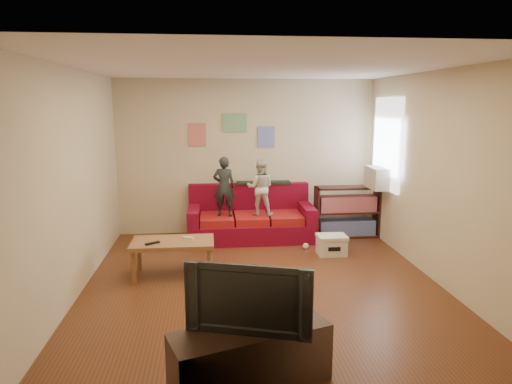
{
  "coord_description": "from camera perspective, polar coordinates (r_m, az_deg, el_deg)",
  "views": [
    {
      "loc": [
        -0.64,
        -5.49,
        2.28
      ],
      "look_at": [
        0.0,
        0.8,
        1.05
      ],
      "focal_mm": 32.0,
      "sensor_mm": 36.0,
      "label": 1
    }
  ],
  "objects": [
    {
      "name": "room_shell",
      "position": [
        5.61,
        0.83,
        1.46
      ],
      "size": [
        4.52,
        5.02,
        2.72
      ],
      "color": "#5E301B",
      "rests_on": "ground"
    },
    {
      "name": "sofa",
      "position": [
        7.85,
        -0.69,
        -3.53
      ],
      "size": [
        2.11,
        0.97,
        0.93
      ],
      "color": "maroon",
      "rests_on": "ground"
    },
    {
      "name": "child_a",
      "position": [
        7.52,
        -4.02,
        0.68
      ],
      "size": [
        0.39,
        0.28,
        0.99
      ],
      "primitive_type": "imported",
      "rotation": [
        0.0,
        0.0,
        3.01
      ],
      "color": "#212628",
      "rests_on": "sofa"
    },
    {
      "name": "child_b",
      "position": [
        7.56,
        0.53,
        0.56
      ],
      "size": [
        0.51,
        0.43,
        0.93
      ],
      "primitive_type": "imported",
      "rotation": [
        0.0,
        0.0,
        2.96
      ],
      "color": "beige",
      "rests_on": "sofa"
    },
    {
      "name": "coffee_table",
      "position": [
        6.21,
        -10.35,
        -6.61
      ],
      "size": [
        1.09,
        0.6,
        0.49
      ],
      "color": "#92613B",
      "rests_on": "ground"
    },
    {
      "name": "remote",
      "position": [
        6.1,
        -12.82,
        -6.25
      ],
      "size": [
        0.19,
        0.15,
        0.02
      ],
      "primitive_type": "cube",
      "rotation": [
        0.0,
        0.0,
        0.6
      ],
      "color": "black",
      "rests_on": "coffee_table"
    },
    {
      "name": "game_controller",
      "position": [
        6.22,
        -8.5,
        -5.71
      ],
      "size": [
        0.15,
        0.09,
        0.03
      ],
      "primitive_type": "cube",
      "rotation": [
        0.0,
        0.0,
        -0.37
      ],
      "color": "silver",
      "rests_on": "coffee_table"
    },
    {
      "name": "bookshelf",
      "position": [
        8.06,
        11.26,
        -2.76
      ],
      "size": [
        1.1,
        0.33,
        0.88
      ],
      "color": "black",
      "rests_on": "ground"
    },
    {
      "name": "window",
      "position": [
        7.72,
        16.04,
        5.82
      ],
      "size": [
        0.04,
        1.08,
        1.48
      ],
      "primitive_type": "cube",
      "color": "white",
      "rests_on": "room_shell"
    },
    {
      "name": "ac_unit",
      "position": [
        7.74,
        15.0,
        1.71
      ],
      "size": [
        0.28,
        0.55,
        0.35
      ],
      "primitive_type": "cube",
      "color": "#B7B2A3",
      "rests_on": "window"
    },
    {
      "name": "artwork_left",
      "position": [
        8.0,
        -7.35,
        7.11
      ],
      "size": [
        0.3,
        0.01,
        0.4
      ],
      "primitive_type": "cube",
      "color": "#D87266",
      "rests_on": "room_shell"
    },
    {
      "name": "artwork_center",
      "position": [
        8.0,
        -2.68,
        8.62
      ],
      "size": [
        0.42,
        0.01,
        0.32
      ],
      "primitive_type": "cube",
      "color": "#72B27F",
      "rests_on": "room_shell"
    },
    {
      "name": "artwork_right",
      "position": [
        8.06,
        1.27,
        6.87
      ],
      "size": [
        0.3,
        0.01,
        0.38
      ],
      "primitive_type": "cube",
      "color": "#727FCC",
      "rests_on": "room_shell"
    },
    {
      "name": "file_box",
      "position": [
        7.12,
        9.43,
        -6.52
      ],
      "size": [
        0.44,
        0.34,
        0.31
      ],
      "color": "white",
      "rests_on": "ground"
    },
    {
      "name": "tv_stand",
      "position": [
        3.96,
        -0.67,
        -19.91
      ],
      "size": [
        1.38,
        0.83,
        0.49
      ],
      "primitive_type": "cube",
      "rotation": [
        0.0,
        0.0,
        0.33
      ],
      "color": "#3C2820",
      "rests_on": "ground"
    },
    {
      "name": "television",
      "position": [
        3.71,
        -0.69,
        -12.79
      ],
      "size": [
        1.0,
        0.42,
        0.58
      ],
      "primitive_type": "imported",
      "rotation": [
        0.0,
        0.0,
        -0.3
      ],
      "color": "black",
      "rests_on": "tv_stand"
    },
    {
      "name": "tissue",
      "position": [
        7.35,
        6.23,
        -6.74
      ],
      "size": [
        0.12,
        0.12,
        0.1
      ],
      "primitive_type": "sphere",
      "rotation": [
        0.0,
        0.0,
        0.2
      ],
      "color": "silver",
      "rests_on": "ground"
    }
  ]
}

